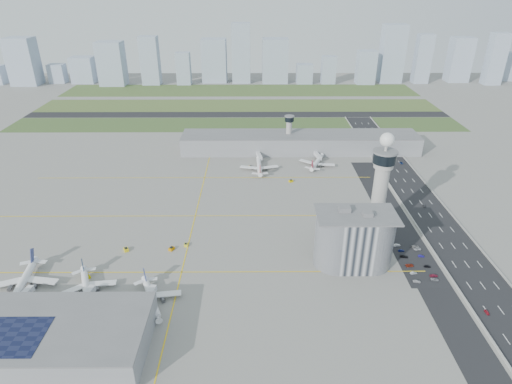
{
  "coord_description": "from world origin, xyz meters",
  "views": [
    {
      "loc": [
        -1.39,
        -214.08,
        140.25
      ],
      "look_at": [
        0.0,
        35.0,
        15.0
      ],
      "focal_mm": 30.0,
      "sensor_mm": 36.0,
      "label": 1
    }
  ],
  "objects_px": {
    "airplane_near_b": "(85,285)",
    "car_lot_9": "(421,256)",
    "airplane_near_c": "(151,296)",
    "car_lot_10": "(417,249)",
    "car_lot_0": "(417,281)",
    "car_lot_4": "(401,251)",
    "jet_bridge_far_1": "(315,154)",
    "car_hw_1": "(424,206)",
    "airplane_far_a": "(259,163)",
    "car_lot_5": "(397,245)",
    "jet_bridge_near_1": "(78,309)",
    "airplane_far_b": "(317,159)",
    "car_lot_6": "(435,280)",
    "jet_bridge_near_0": "(14,309)",
    "car_lot_3": "(404,256)",
    "car_hw_2": "(401,163)",
    "admin_building": "(354,239)",
    "jet_bridge_far_0": "(258,154)",
    "tug_3": "(172,248)",
    "secondary_tower": "(289,130)",
    "car_lot_1": "(414,273)",
    "airplane_near_a": "(21,279)",
    "tug_0": "(87,277)",
    "jet_bridge_near_2": "(143,308)",
    "tug_5": "(291,181)",
    "car_hw_4": "(366,138)",
    "tug_1": "(126,249)",
    "car_lot_11": "(415,246)",
    "tug_2": "(186,245)",
    "car_lot_7": "(434,276)",
    "car_hw_0": "(487,312)",
    "car_lot_2": "(410,265)",
    "car_lot_8": "(427,266)"
  },
  "relations": [
    {
      "from": "airplane_near_a",
      "to": "car_lot_3",
      "type": "xyz_separation_m",
      "value": [
        200.33,
        25.3,
        -5.03
      ]
    },
    {
      "from": "car_lot_4",
      "to": "car_lot_3",
      "type": "bearing_deg",
      "value": 177.45
    },
    {
      "from": "airplane_near_b",
      "to": "car_lot_9",
      "type": "xyz_separation_m",
      "value": [
        177.12,
        29.37,
        -4.33
      ]
    },
    {
      "from": "admin_building",
      "to": "tug_3",
      "type": "bearing_deg",
      "value": 172.7
    },
    {
      "from": "jet_bridge_far_0",
      "to": "car_lot_1",
      "type": "relative_size",
      "value": 3.75
    },
    {
      "from": "jet_bridge_near_1",
      "to": "car_lot_2",
      "type": "xyz_separation_m",
      "value": [
        166.1,
        35.57,
        -2.23
      ]
    },
    {
      "from": "airplane_far_a",
      "to": "car_lot_5",
      "type": "height_order",
      "value": "airplane_far_a"
    },
    {
      "from": "car_lot_10",
      "to": "airplane_near_c",
      "type": "bearing_deg",
      "value": 98.01
    },
    {
      "from": "tug_0",
      "to": "tug_5",
      "type": "height_order",
      "value": "tug_0"
    },
    {
      "from": "car_lot_6",
      "to": "car_hw_1",
      "type": "bearing_deg",
      "value": -7.81
    },
    {
      "from": "airplane_near_a",
      "to": "tug_0",
      "type": "relative_size",
      "value": 11.81
    },
    {
      "from": "car_lot_11",
      "to": "car_hw_2",
      "type": "bearing_deg",
      "value": -15.51
    },
    {
      "from": "airplane_near_a",
      "to": "tug_3",
      "type": "relative_size",
      "value": 12.05
    },
    {
      "from": "tug_1",
      "to": "car_lot_6",
      "type": "distance_m",
      "value": 169.22
    },
    {
      "from": "airplane_near_b",
      "to": "car_lot_7",
      "type": "bearing_deg",
      "value": 70.78
    },
    {
      "from": "jet_bridge_near_1",
      "to": "car_lot_7",
      "type": "bearing_deg",
      "value": -71.4
    },
    {
      "from": "airplane_far_b",
      "to": "jet_bridge_near_1",
      "type": "xyz_separation_m",
      "value": [
        -134.36,
        -175.78,
        -2.16
      ]
    },
    {
      "from": "jet_bridge_near_1",
      "to": "car_hw_0",
      "type": "bearing_deg",
      "value": -80.27
    },
    {
      "from": "tug_1",
      "to": "admin_building",
      "type": "bearing_deg",
      "value": 145.65
    },
    {
      "from": "jet_bridge_near_0",
      "to": "car_hw_4",
      "type": "bearing_deg",
      "value": -32.62
    },
    {
      "from": "car_hw_4",
      "to": "airplane_far_a",
      "type": "bearing_deg",
      "value": -153.76
    },
    {
      "from": "car_lot_2",
      "to": "car_lot_5",
      "type": "xyz_separation_m",
      "value": [
        -1.11,
        19.46,
        0.04
      ]
    },
    {
      "from": "airplane_far_b",
      "to": "airplane_near_b",
      "type": "bearing_deg",
      "value": 161.86
    },
    {
      "from": "airplane_near_b",
      "to": "airplane_far_a",
      "type": "height_order",
      "value": "airplane_far_a"
    },
    {
      "from": "admin_building",
      "to": "airplane_far_a",
      "type": "xyz_separation_m",
      "value": [
        -49.0,
        128.36,
        -10.1
      ]
    },
    {
      "from": "admin_building",
      "to": "jet_bridge_far_0",
      "type": "relative_size",
      "value": 3.0
    },
    {
      "from": "admin_building",
      "to": "car_hw_2",
      "type": "relative_size",
      "value": 10.06
    },
    {
      "from": "airplane_far_a",
      "to": "car_lot_1",
      "type": "bearing_deg",
      "value": -151.44
    },
    {
      "from": "car_lot_6",
      "to": "airplane_far_a",
      "type": "bearing_deg",
      "value": 40.04
    },
    {
      "from": "jet_bridge_far_1",
      "to": "car_hw_1",
      "type": "relative_size",
      "value": 3.74
    },
    {
      "from": "tug_0",
      "to": "car_lot_6",
      "type": "relative_size",
      "value": 0.86
    },
    {
      "from": "car_lot_3",
      "to": "car_hw_2",
      "type": "distance_m",
      "value": 140.67
    },
    {
      "from": "car_lot_0",
      "to": "car_lot_4",
      "type": "relative_size",
      "value": 1.13
    },
    {
      "from": "secondary_tower",
      "to": "car_lot_3",
      "type": "relative_size",
      "value": 7.49
    },
    {
      "from": "airplane_near_c",
      "to": "car_lot_9",
      "type": "distance_m",
      "value": 147.79
    },
    {
      "from": "airplane_far_a",
      "to": "car_hw_2",
      "type": "relative_size",
      "value": 8.9
    },
    {
      "from": "airplane_far_b",
      "to": "jet_bridge_near_2",
      "type": "xyz_separation_m",
      "value": [
        -104.36,
        -175.78,
        -2.16
      ]
    },
    {
      "from": "airplane_near_b",
      "to": "jet_bridge_near_1",
      "type": "relative_size",
      "value": 2.49
    },
    {
      "from": "jet_bridge_near_0",
      "to": "tug_5",
      "type": "distance_m",
      "value": 200.27
    },
    {
      "from": "jet_bridge_near_2",
      "to": "car_hw_0",
      "type": "bearing_deg",
      "value": -80.31
    },
    {
      "from": "jet_bridge_near_2",
      "to": "car_lot_5",
      "type": "bearing_deg",
      "value": -57.82
    },
    {
      "from": "jet_bridge_far_1",
      "to": "tug_3",
      "type": "height_order",
      "value": "jet_bridge_far_1"
    },
    {
      "from": "tug_1",
      "to": "car_lot_11",
      "type": "relative_size",
      "value": 0.79
    },
    {
      "from": "secondary_tower",
      "to": "airplane_near_b",
      "type": "distance_m",
      "value": 227.64
    },
    {
      "from": "jet_bridge_near_2",
      "to": "tug_0",
      "type": "height_order",
      "value": "jet_bridge_near_2"
    },
    {
      "from": "jet_bridge_near_2",
      "to": "tug_2",
      "type": "xyz_separation_m",
      "value": [
        11.82,
        55.98,
        -1.97
      ]
    },
    {
      "from": "car_lot_6",
      "to": "jet_bridge_near_0",
      "type": "bearing_deg",
      "value": 104.79
    },
    {
      "from": "airplane_near_b",
      "to": "airplane_far_b",
      "type": "height_order",
      "value": "airplane_far_b"
    },
    {
      "from": "tug_2",
      "to": "car_lot_8",
      "type": "relative_size",
      "value": 0.86
    },
    {
      "from": "car_lot_3",
      "to": "car_hw_4",
      "type": "bearing_deg",
      "value": 1.91
    }
  ]
}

